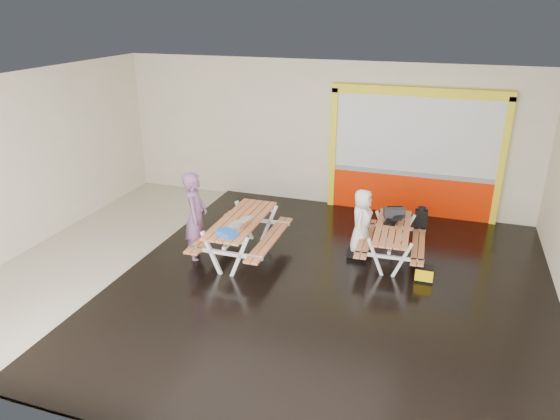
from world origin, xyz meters
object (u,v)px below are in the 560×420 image
(picnic_table_right, at_px, (392,235))
(person_left, at_px, (196,217))
(person_right, at_px, (362,221))
(fluke_bag, at_px, (424,274))
(dark_case, at_px, (357,253))
(blue_pouch, at_px, (227,233))
(picnic_table_left, at_px, (242,228))
(toolbox, at_px, (394,213))
(backpack, at_px, (421,217))
(laptop_left, at_px, (240,222))
(laptop_right, at_px, (393,221))

(picnic_table_right, xyz_separation_m, person_left, (-3.61, -1.08, 0.32))
(person_right, bearing_deg, person_left, 111.84)
(person_left, xyz_separation_m, fluke_bag, (4.29, 0.41, -0.70))
(person_left, height_order, dark_case, person_left)
(person_left, relative_size, dark_case, 4.77)
(person_left, relative_size, blue_pouch, 5.27)
(person_left, relative_size, fluke_bag, 5.41)
(picnic_table_left, bearing_deg, dark_case, 18.37)
(person_left, bearing_deg, picnic_table_left, -87.21)
(dark_case, bearing_deg, toolbox, 44.82)
(person_left, height_order, fluke_bag, person_left)
(toolbox, relative_size, fluke_bag, 1.36)
(backpack, height_order, fluke_bag, backpack)
(dark_case, bearing_deg, person_right, 67.26)
(laptop_left, height_order, fluke_bag, laptop_left)
(picnic_table_left, relative_size, blue_pouch, 6.23)
(person_left, distance_m, person_right, 3.21)
(picnic_table_right, relative_size, laptop_left, 4.71)
(picnic_table_left, height_order, fluke_bag, picnic_table_left)
(fluke_bag, bearing_deg, person_right, 152.04)
(picnic_table_right, bearing_deg, person_right, 178.97)
(blue_pouch, height_order, fluke_bag, blue_pouch)
(laptop_left, distance_m, blue_pouch, 0.51)
(laptop_left, relative_size, fluke_bag, 1.20)
(person_right, xyz_separation_m, backpack, (1.07, 0.80, -0.09))
(picnic_table_left, relative_size, person_left, 1.18)
(laptop_right, relative_size, dark_case, 1.00)
(picnic_table_left, xyz_separation_m, blue_pouch, (0.05, -0.79, 0.25))
(laptop_left, distance_m, toolbox, 3.09)
(picnic_table_right, relative_size, laptop_right, 5.00)
(person_left, bearing_deg, dark_case, -87.83)
(blue_pouch, bearing_deg, person_left, 150.05)
(person_right, height_order, toolbox, person_right)
(laptop_right, height_order, fluke_bag, laptop_right)
(person_right, relative_size, blue_pouch, 3.80)
(toolbox, xyz_separation_m, backpack, (0.51, 0.31, -0.16))
(toolbox, bearing_deg, picnic_table_right, -85.00)
(dark_case, height_order, fluke_bag, fluke_bag)
(person_left, height_order, laptop_right, person_left)
(picnic_table_left, relative_size, laptop_right, 5.65)
(laptop_right, height_order, toolbox, toolbox)
(picnic_table_right, height_order, fluke_bag, picnic_table_right)
(dark_case, bearing_deg, backpack, 38.98)
(toolbox, bearing_deg, blue_pouch, -142.05)
(picnic_table_left, xyz_separation_m, backpack, (3.26, 1.61, 0.02))
(picnic_table_left, xyz_separation_m, laptop_right, (2.76, 0.98, 0.13))
(laptop_right, bearing_deg, picnic_table_right, -82.45)
(person_left, xyz_separation_m, laptop_left, (0.91, 0.00, 0.01))
(person_right, bearing_deg, fluke_bag, -116.05)
(toolbox, xyz_separation_m, fluke_bag, (0.72, -1.18, -0.64))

